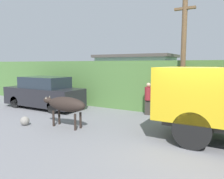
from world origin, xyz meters
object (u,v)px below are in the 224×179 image
Objects in this scene: brown_cow at (66,105)px; utility_pole at (183,55)px; parked_suv at (44,93)px; roadside_rock at (25,121)px; pedestrian_on_hill at (148,97)px.

utility_pole is at bearing 56.92° from brown_cow.
utility_pole is at bearing 14.85° from parked_suv.
brown_cow is at bearing -28.21° from parked_suv.
brown_cow reaches higher than roadside_rock.
utility_pole is 7.34m from roadside_rock.
roadside_rock is at bearing -51.69° from parked_suv.
utility_pole is at bearing 169.16° from pedestrian_on_hill.
brown_cow is at bearing 22.26° from roadside_rock.
parked_suv is 0.85× the size of utility_pole.
utility_pole is 15.14× the size of roadside_rock.
pedestrian_on_hill is 2.57m from utility_pole.
utility_pole is (7.26, 1.48, 2.04)m from parked_suv.
brown_cow is 5.56m from utility_pole.
pedestrian_on_hill is at bearing 49.30° from roadside_rock.
parked_suv is at bearing -0.84° from pedestrian_on_hill.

